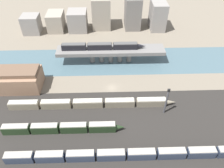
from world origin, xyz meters
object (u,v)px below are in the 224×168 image
train_yard_far (91,103)px  warehouse_building (10,79)px  train_on_bridge (103,46)px  train_yard_mid (62,128)px  train_yard_near (129,155)px  signal_tower (166,101)px

train_yard_far → warehouse_building: (-38.63, 13.98, 3.13)m
warehouse_building → train_on_bridge: bearing=24.7°
train_yard_mid → train_yard_far: (10.86, 13.14, -0.18)m
train_yard_mid → train_yard_far: size_ratio=0.65×
train_yard_near → train_yard_mid: train_yard_mid is taller
signal_tower → train_yard_mid: bearing=-168.4°
train_on_bridge → train_yard_mid: size_ratio=0.94×
train_yard_near → warehouse_building: bearing=143.5°
train_on_bridge → train_yard_far: (-5.23, -34.17, -7.84)m
train_yard_mid → train_yard_near: bearing=-25.7°
signal_tower → train_yard_near: bearing=-129.0°
train_yard_near → warehouse_building: 66.03m
train_on_bridge → warehouse_building: train_on_bridge is taller
train_yard_mid → signal_tower: signal_tower is taller
train_yard_near → train_yard_far: 29.09m
train_on_bridge → signal_tower: size_ratio=3.29×
train_on_bridge → train_yard_near: bearing=-81.3°
train_yard_far → warehouse_building: size_ratio=2.58×
train_on_bridge → train_yard_mid: train_on_bridge is taller
warehouse_building → signal_tower: 72.27m
train_on_bridge → train_yard_near: train_on_bridge is taller
warehouse_building → signal_tower: (69.83, -18.52, 1.94)m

